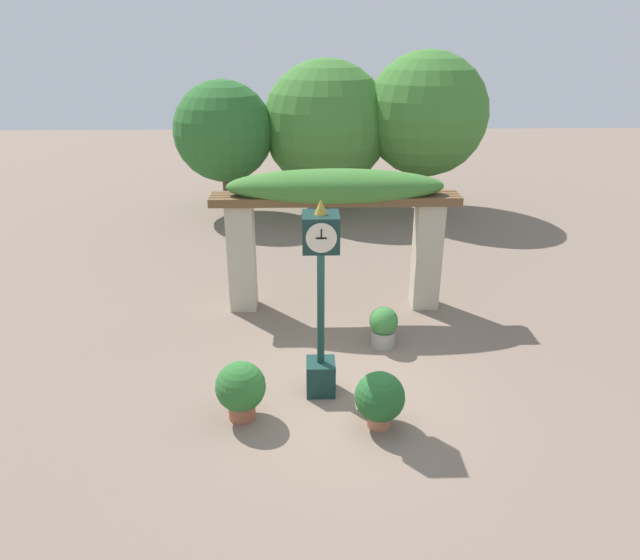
{
  "coord_description": "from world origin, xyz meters",
  "views": [
    {
      "loc": [
        -0.6,
        -8.01,
        5.56
      ],
      "look_at": [
        -0.39,
        0.66,
        1.85
      ],
      "focal_mm": 32.0,
      "sensor_mm": 36.0,
      "label": 1
    }
  ],
  "objects_px": {
    "potted_plant_near_right": "(383,326)",
    "potted_plant_far_left": "(380,398)",
    "potted_plant_near_left": "(241,389)",
    "pedestal_clock": "(321,296)"
  },
  "relations": [
    {
      "from": "potted_plant_near_right",
      "to": "potted_plant_far_left",
      "type": "height_order",
      "value": "potted_plant_far_left"
    },
    {
      "from": "potted_plant_near_left",
      "to": "potted_plant_far_left",
      "type": "xyz_separation_m",
      "value": [
        2.13,
        -0.25,
        -0.04
      ]
    },
    {
      "from": "potted_plant_near_right",
      "to": "potted_plant_far_left",
      "type": "bearing_deg",
      "value": -98.67
    },
    {
      "from": "pedestal_clock",
      "to": "potted_plant_near_left",
      "type": "relative_size",
      "value": 3.46
    },
    {
      "from": "potted_plant_near_right",
      "to": "potted_plant_far_left",
      "type": "relative_size",
      "value": 0.9
    },
    {
      "from": "pedestal_clock",
      "to": "potted_plant_near_left",
      "type": "height_order",
      "value": "pedestal_clock"
    },
    {
      "from": "pedestal_clock",
      "to": "potted_plant_near_left",
      "type": "bearing_deg",
      "value": -151.33
    },
    {
      "from": "potted_plant_near_left",
      "to": "potted_plant_far_left",
      "type": "height_order",
      "value": "potted_plant_near_left"
    },
    {
      "from": "pedestal_clock",
      "to": "potted_plant_far_left",
      "type": "distance_m",
      "value": 1.82
    },
    {
      "from": "potted_plant_near_left",
      "to": "potted_plant_far_left",
      "type": "relative_size",
      "value": 1.06
    }
  ]
}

